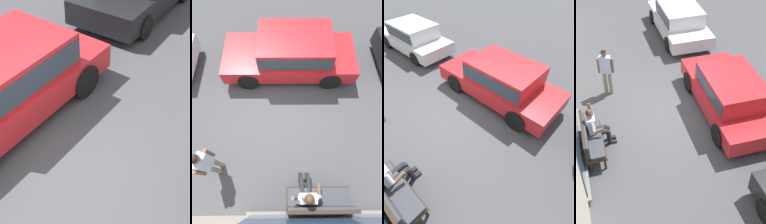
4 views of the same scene
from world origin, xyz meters
TOP-DOWN VIEW (x-y plane):
  - ground_plane at (0.00, 0.00)m, footprint 60.00×60.00m
  - parked_car_mid at (-0.49, -1.57)m, footprint 4.40×1.93m

SIDE VIEW (x-z plane):
  - ground_plane at x=0.00m, z-range 0.00..0.00m
  - parked_car_mid at x=-0.49m, z-range 0.08..1.50m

